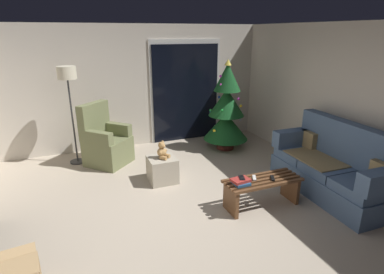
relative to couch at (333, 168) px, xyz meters
name	(u,v)px	position (x,y,z in m)	size (l,w,h in m)	color
ground_plane	(184,216)	(-2.32, 0.22, -0.40)	(7.00, 7.00, 0.00)	#B2A38E
wall_back	(132,87)	(-2.32, 3.28, 0.85)	(5.72, 0.12, 2.50)	beige
wall_right	(357,107)	(0.54, 0.22, 0.85)	(0.12, 6.00, 2.50)	beige
patio_door_frame	(186,91)	(-1.16, 3.21, 0.70)	(1.60, 0.02, 2.20)	silver
patio_door_glass	(186,94)	(-1.16, 3.19, 0.65)	(1.50, 0.02, 2.10)	black
couch	(333,168)	(0.00, 0.00, 0.00)	(0.83, 1.96, 1.08)	slate
coffee_table	(262,188)	(-1.20, 0.07, -0.12)	(1.10, 0.40, 0.41)	brown
remote_black	(273,178)	(-1.08, 0.02, 0.03)	(0.04, 0.16, 0.02)	black
remote_white	(254,178)	(-1.31, 0.12, 0.03)	(0.04, 0.16, 0.02)	silver
book_stack	(241,181)	(-1.56, 0.06, 0.05)	(0.26, 0.21, 0.07)	#285684
cell_phone	(242,178)	(-1.54, 0.08, 0.09)	(0.07, 0.14, 0.01)	black
christmas_tree	(226,111)	(-0.62, 2.29, 0.42)	(0.91, 0.92, 1.85)	#4C1E19
armchair	(105,143)	(-3.04, 2.43, 0.00)	(0.97, 0.97, 1.13)	olive
floor_lamp	(68,82)	(-3.55, 2.68, 1.11)	(0.32, 0.32, 1.78)	#2D2D30
ottoman	(162,169)	(-2.28, 1.33, -0.19)	(0.44, 0.44, 0.41)	#B2A893
teddy_bear_honey	(162,151)	(-2.27, 1.32, 0.13)	(0.21, 0.22, 0.29)	tan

